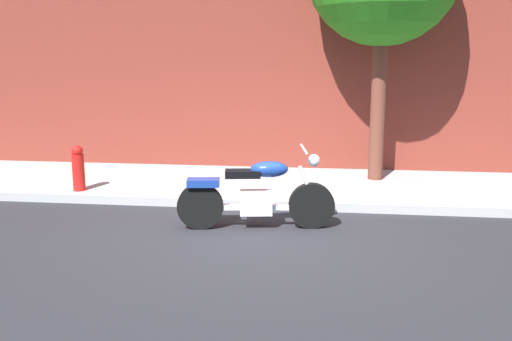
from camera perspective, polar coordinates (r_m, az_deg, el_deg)
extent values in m
plane|color=#28282D|center=(7.71, 0.73, -6.36)|extent=(60.00, 60.00, 0.00)
cube|color=#A9A9A9|center=(10.16, 2.37, -1.56)|extent=(19.13, 2.73, 0.14)
cylinder|color=black|center=(7.92, 5.58, -3.52)|extent=(0.65, 0.22, 0.63)
cylinder|color=black|center=(7.89, -5.60, -3.59)|extent=(0.65, 0.22, 0.63)
cube|color=silver|center=(7.86, 0.00, -3.22)|extent=(0.48, 0.34, 0.32)
cube|color=silver|center=(7.88, 0.00, -3.71)|extent=(1.38, 0.28, 0.06)
ellipsoid|color=navy|center=(7.76, 1.33, 0.13)|extent=(0.55, 0.33, 0.22)
cube|color=black|center=(7.76, -1.33, -0.32)|extent=(0.51, 0.31, 0.10)
cube|color=navy|center=(7.81, -5.28, -1.20)|extent=(0.47, 0.30, 0.10)
cylinder|color=silver|center=(7.85, 5.18, -1.55)|extent=(0.28, 0.09, 0.58)
cylinder|color=silver|center=(7.74, 4.81, 2.17)|extent=(0.14, 0.70, 0.04)
sphere|color=silver|center=(7.79, 5.81, 1.01)|extent=(0.17, 0.17, 0.17)
cylinder|color=silver|center=(8.04, -1.81, -3.63)|extent=(0.80, 0.21, 0.09)
cylinder|color=brown|center=(10.42, 12.13, 6.77)|extent=(0.26, 0.26, 3.10)
cylinder|color=red|center=(9.92, -17.30, -0.58)|extent=(0.20, 0.20, 0.75)
sphere|color=red|center=(9.85, -17.45, 1.89)|extent=(0.19, 0.19, 0.19)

